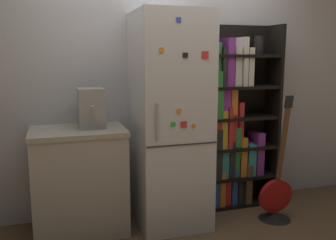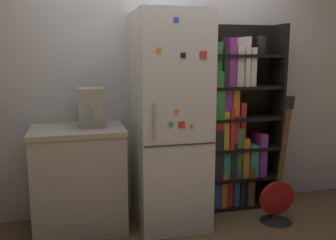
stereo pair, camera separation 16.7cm
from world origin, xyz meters
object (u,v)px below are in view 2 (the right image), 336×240
(guitar, at_px, (277,204))
(bookshelf, at_px, (234,127))
(refrigerator, at_px, (170,121))
(espresso_machine, at_px, (91,107))

(guitar, bearing_deg, bookshelf, 116.52)
(refrigerator, bearing_deg, bookshelf, 15.69)
(guitar, bearing_deg, espresso_machine, 167.87)
(bookshelf, relative_size, guitar, 1.54)
(bookshelf, bearing_deg, espresso_machine, -175.23)
(bookshelf, bearing_deg, guitar, -63.48)
(refrigerator, distance_m, bookshelf, 0.77)
(refrigerator, xyz_separation_m, guitar, (0.96, -0.27, -0.79))
(bookshelf, height_order, espresso_machine, bookshelf)
(espresso_machine, height_order, guitar, espresso_machine)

